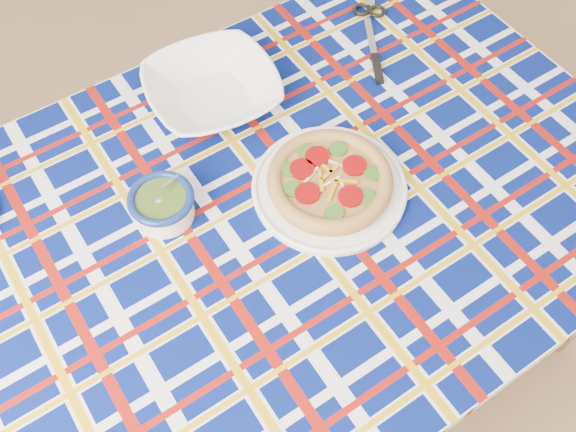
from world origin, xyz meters
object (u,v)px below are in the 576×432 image
dining_table (258,240)px  serving_bowl (212,90)px  pesto_bowl (162,203)px  main_focaccia_plate (330,181)px

dining_table → serving_bowl: serving_bowl is taller
dining_table → pesto_bowl: 0.22m
dining_table → main_focaccia_plate: bearing=-7.1°
main_focaccia_plate → pesto_bowl: 0.33m
dining_table → serving_bowl: 0.35m
dining_table → serving_bowl: size_ratio=5.66×
pesto_bowl → main_focaccia_plate: bearing=-22.7°
main_focaccia_plate → serving_bowl: (-0.08, 0.34, 0.00)m
main_focaccia_plate → dining_table: bearing=173.5°
dining_table → main_focaccia_plate: 0.20m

